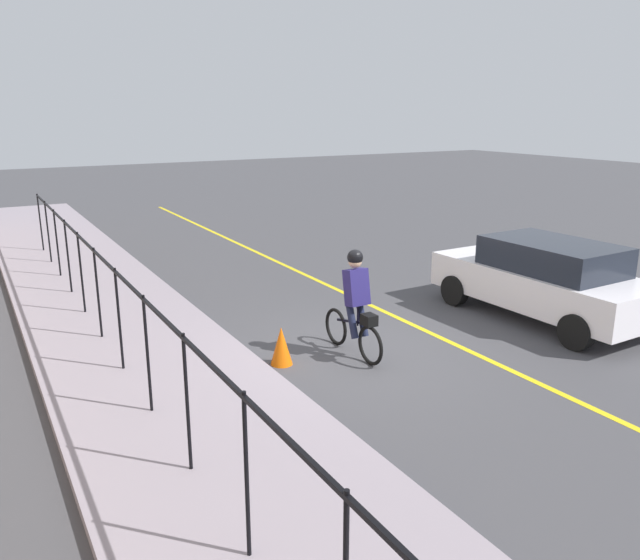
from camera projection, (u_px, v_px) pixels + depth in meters
The scene contains 7 objects.
ground_plane at pixel (364, 352), 10.69m from camera, with size 80.00×80.00×0.00m, color #434346.
lane_line_centre at pixel (437, 336), 11.46m from camera, with size 36.00×0.12×0.01m, color yellow.
sidewalk at pixel (168, 392), 9.04m from camera, with size 40.00×3.20×0.15m, color gray.
iron_fence at pixel (117, 296), 9.35m from camera, with size 19.34×0.04×1.60m.
cyclist_lead at pixel (356, 304), 10.32m from camera, with size 1.71×0.36×1.83m.
patrol_sedan at pixel (544, 278), 12.22m from camera, with size 4.45×2.01×1.58m.
traffic_cone_near at pixel (281, 346), 10.11m from camera, with size 0.36×0.36×0.64m, color #E75E09.
Camera 1 is at (-8.28, 5.62, 4.02)m, focal length 35.14 mm.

